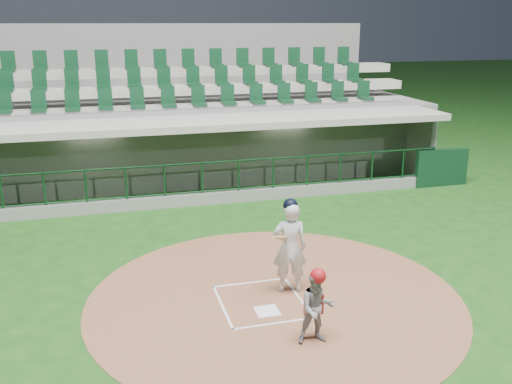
{
  "coord_description": "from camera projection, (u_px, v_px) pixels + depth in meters",
  "views": [
    {
      "loc": [
        -2.67,
        -9.69,
        5.12
      ],
      "look_at": [
        0.69,
        2.6,
        1.3
      ],
      "focal_mm": 40.0,
      "sensor_mm": 36.0,
      "label": 1
    }
  ],
  "objects": [
    {
      "name": "catcher",
      "position": [
        317.0,
        306.0,
        9.3
      ],
      "size": [
        0.65,
        0.53,
        1.32
      ],
      "color": "gray",
      "rests_on": "dirt_circle"
    },
    {
      "name": "ground",
      "position": [
        257.0,
        295.0,
        11.1
      ],
      "size": [
        120.0,
        120.0,
        0.0
      ],
      "primitive_type": "plane",
      "color": "#174413",
      "rests_on": "ground"
    },
    {
      "name": "batter",
      "position": [
        290.0,
        246.0,
        11.01
      ],
      "size": [
        0.91,
        0.92,
        1.91
      ],
      "color": "silver",
      "rests_on": "dirt_circle"
    },
    {
      "name": "seating_deck",
      "position": [
        178.0,
        127.0,
        20.77
      ],
      "size": [
        17.0,
        6.72,
        5.15
      ],
      "color": "slate",
      "rests_on": "ground"
    },
    {
      "name": "dugout_structure",
      "position": [
        195.0,
        158.0,
        18.09
      ],
      "size": [
        16.4,
        3.7,
        3.0
      ],
      "color": "slate",
      "rests_on": "ground"
    },
    {
      "name": "home_plate",
      "position": [
        267.0,
        311.0,
        10.45
      ],
      "size": [
        0.43,
        0.43,
        0.02
      ],
      "primitive_type": "cube",
      "color": "white",
      "rests_on": "dirt_circle"
    },
    {
      "name": "batter_box_chalk",
      "position": [
        261.0,
        302.0,
        10.82
      ],
      "size": [
        1.55,
        1.8,
        0.01
      ],
      "color": "white",
      "rests_on": "ground"
    },
    {
      "name": "dirt_circle",
      "position": [
        275.0,
        298.0,
        10.99
      ],
      "size": [
        7.2,
        7.2,
        0.01
      ],
      "primitive_type": "cylinder",
      "color": "brown",
      "rests_on": "ground"
    }
  ]
}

